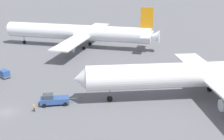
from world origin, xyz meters
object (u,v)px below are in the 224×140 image
object	(u,v)px
airliner_at_gate_left	(78,33)
ground_crew_ramp_agent_by_cones	(34,108)
airliner_being_pushed	(204,75)
gse_container_dolly_flat	(4,74)
pushback_tug	(54,100)

from	to	relation	value
airliner_at_gate_left	ground_crew_ramp_agent_by_cones	distance (m)	56.09
airliner_being_pushed	gse_container_dolly_flat	bearing A→B (deg)	-171.46
airliner_at_gate_left	airliner_being_pushed	xyz separation A→B (m)	(50.21, -30.54, 0.09)
airliner_being_pushed	pushback_tug	xyz separation A→B (m)	(-29.61, -17.38, -4.47)
gse_container_dolly_flat	airliner_at_gate_left	bearing A→B (deg)	87.42
airliner_at_gate_left	airliner_being_pushed	size ratio (longest dim) A/B	1.14
ground_crew_ramp_agent_by_cones	pushback_tug	bearing A→B (deg)	69.19
airliner_at_gate_left	airliner_being_pushed	bearing A→B (deg)	-31.31
pushback_tug	ground_crew_ramp_agent_by_cones	world-z (taller)	pushback_tug
pushback_tug	ground_crew_ramp_agent_by_cones	xyz separation A→B (m)	(-1.79, -4.71, -0.34)
airliner_at_gate_left	pushback_tug	size ratio (longest dim) A/B	6.98
airliner_at_gate_left	gse_container_dolly_flat	distance (m)	38.63
gse_container_dolly_flat	ground_crew_ramp_agent_by_cones	size ratio (longest dim) A/B	2.29
pushback_tug	gse_container_dolly_flat	size ratio (longest dim) A/B	2.32
pushback_tug	ground_crew_ramp_agent_by_cones	bearing A→B (deg)	-110.81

